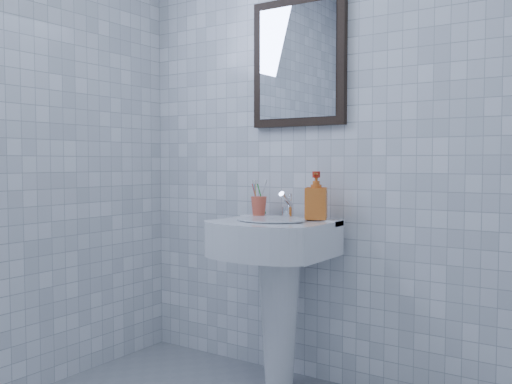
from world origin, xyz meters
The scene contains 6 objects.
wall_back centered at (0.00, 1.20, 1.25)m, with size 2.20×0.02×2.50m, color white.
washbasin centered at (-0.17, 0.98, 0.54)m, with size 0.52×0.38×0.81m.
faucet centered at (-0.17, 1.08, 0.85)m, with size 0.05×0.11×0.13m.
toothbrush_cup centered at (-0.34, 1.10, 0.85)m, with size 0.08×0.08×0.09m, color #DA563B, non-canonical shape.
soap_dispenser centered at (-0.02, 1.08, 0.91)m, with size 0.10×0.10×0.22m, color #BE3E12.
wall_mirror centered at (-0.17, 1.18, 1.55)m, with size 0.50×0.04×0.62m.
Camera 1 is at (1.21, -1.25, 1.06)m, focal length 40.00 mm.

